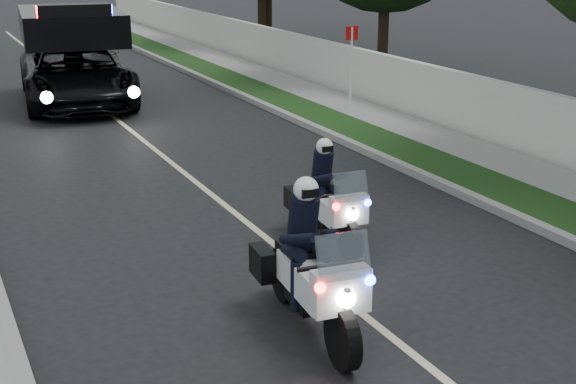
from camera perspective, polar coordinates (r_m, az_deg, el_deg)
name	(u,v)px	position (r m, az deg, el deg)	size (l,w,h in m)	color
ground	(348,303)	(10.35, 4.38, -8.05)	(120.00, 120.00, 0.00)	black
curb_right	(293,118)	(20.55, 0.34, 5.40)	(0.20, 60.00, 0.15)	gray
grass_verge	(316,115)	(20.86, 2.07, 5.59)	(1.20, 60.00, 0.16)	#193814
sidewalk_right	(359,111)	(21.49, 5.16, 5.89)	(1.40, 60.00, 0.16)	gray
property_wall	(391,83)	(21.89, 7.48, 7.82)	(0.22, 60.00, 1.50)	beige
lane_marking	(139,137)	(19.17, -10.76, 3.95)	(0.12, 50.00, 0.01)	#BFB78C
police_moto_left	(310,330)	(9.68, 1.59, -9.95)	(0.78, 2.24, 1.90)	silver
police_moto_right	(327,242)	(12.32, 2.83, -3.65)	(0.68, 1.94, 1.65)	silver
police_suv	(79,103)	(23.64, -14.96, 6.26)	(2.93, 6.33, 3.08)	black
sign_post	(350,112)	(21.71, 4.52, 5.81)	(0.37, 0.37, 2.40)	red
tree_right_c	(382,77)	(27.46, 6.81, 8.29)	(6.01, 6.01, 10.02)	#173510
tree_right_d	(262,45)	(35.82, -1.90, 10.63)	(5.75, 5.75, 9.58)	#123613
tree_right_e	(268,43)	(36.63, -1.44, 10.79)	(6.49, 6.49, 10.81)	black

